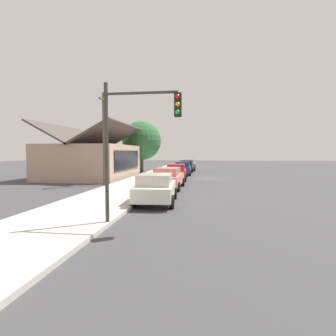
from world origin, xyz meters
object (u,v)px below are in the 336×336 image
car_charcoal (187,166)px  car_silver (189,164)px  car_cherry (176,172)px  shade_tree (142,141)px  car_navy (183,168)px  car_ivory (156,188)px  traffic_light_main (135,130)px  car_coral (168,178)px  utility_pole_wooden (104,137)px  fire_hydrant_red (172,170)px

car_charcoal → car_silver: 5.70m
car_cherry → shade_tree: size_ratio=0.65×
shade_tree → car_cherry: bearing=-148.8°
car_cherry → car_navy: size_ratio=1.00×
car_ivory → traffic_light_main: size_ratio=0.86×
car_navy → car_charcoal: (5.98, -0.06, 0.00)m
car_coral → utility_pole_wooden: 6.36m
car_ivory → car_charcoal: (23.71, -0.01, -0.00)m
car_silver → fire_hydrant_red: (-9.66, 1.51, -0.32)m
car_coral → car_silver: same height
utility_pole_wooden → car_coral: bearing=-102.7°
shade_tree → utility_pole_wooden: 14.16m
car_silver → fire_hydrant_red: car_silver is taller
traffic_light_main → car_cherry: bearing=1.1°
car_navy → shade_tree: size_ratio=0.65×
shade_tree → fire_hydrant_red: bearing=-107.8°
car_ivory → car_charcoal: 23.71m
car_coral → car_silver: (23.64, -0.09, -0.00)m
car_silver → utility_pole_wooden: utility_pole_wooden is taller
car_charcoal → shade_tree: shade_tree is taller
car_silver → traffic_light_main: (-33.97, -0.15, 2.68)m
car_coral → car_cherry: size_ratio=1.11×
car_cherry → shade_tree: 11.44m
car_cherry → car_charcoal: bearing=-3.9°
car_coral → car_cherry: bearing=1.8°
car_coral → car_charcoal: (17.95, -0.14, -0.00)m
car_silver → shade_tree: (-8.28, 5.82, 3.43)m
fire_hydrant_red → car_silver: bearing=-8.9°
car_ivory → traffic_light_main: 5.30m
shade_tree → fire_hydrant_red: (-1.39, -4.31, -3.74)m
car_charcoal → shade_tree: 7.27m
utility_pole_wooden → car_charcoal: bearing=-18.4°
car_coral → car_navy: 11.97m
car_navy → traffic_light_main: bearing=178.9°
car_ivory → car_cherry: 11.79m
car_silver → car_charcoal: bearing=179.1°
car_navy → car_charcoal: 5.98m
shade_tree → traffic_light_main: shade_tree is taller
car_cherry → car_charcoal: same height
car_coral → shade_tree: shade_tree is taller
car_ivory → car_silver: 29.40m
car_navy → car_silver: same height
car_charcoal → shade_tree: size_ratio=0.65×
car_cherry → fire_hydrant_red: size_ratio=6.29×
car_ivory → car_navy: 17.72m
car_navy → car_silver: 11.68m
fire_hydrant_red → car_coral: bearing=-174.2°
car_ivory → car_charcoal: size_ratio=1.00×
car_cherry → car_navy: 5.93m
car_navy → fire_hydrant_red: 2.53m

